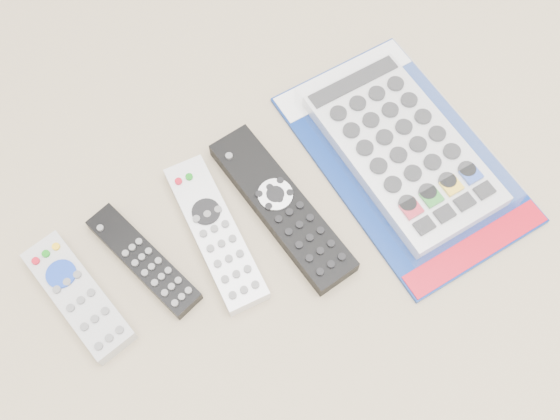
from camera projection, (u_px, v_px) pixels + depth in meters
remote_small_grey at (78, 296)px, 0.70m from camera, size 0.07×0.16×0.02m
remote_slim_black at (144, 260)px, 0.72m from camera, size 0.07×0.17×0.02m
remote_silver_dvd at (215, 233)px, 0.73m from camera, size 0.08×0.20×0.02m
remote_large_black at (282, 207)px, 0.74m from camera, size 0.06×0.23×0.03m
jumbo_remote_packaged at (403, 148)px, 0.77m from camera, size 0.21×0.33×0.04m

